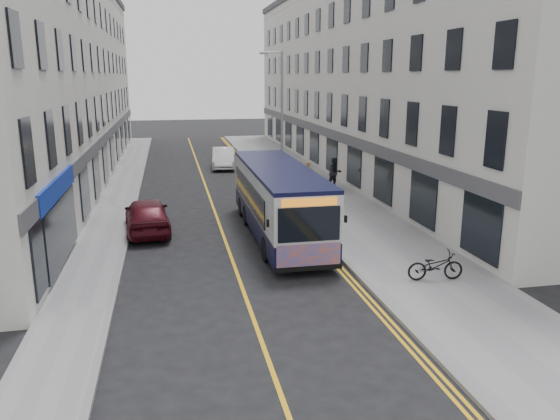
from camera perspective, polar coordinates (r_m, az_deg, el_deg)
name	(u,v)px	position (r m, az deg, el deg)	size (l,w,h in m)	color
ground	(241,286)	(18.02, -4.05, -7.88)	(140.00, 140.00, 0.00)	black
pavement_east	(324,197)	(30.53, 4.64, 1.33)	(4.50, 64.00, 0.12)	gray
pavement_west	(115,207)	(29.51, -16.86, 0.33)	(2.00, 64.00, 0.12)	gray
kerb_east	(285,199)	(29.99, 0.50, 1.16)	(0.18, 64.00, 0.13)	slate
kerb_west	(135,206)	(29.42, -14.92, 0.43)	(0.18, 64.00, 0.13)	slate
road_centre_line	(212,203)	(29.45, -7.13, 0.69)	(0.12, 64.00, 0.01)	#EDA715
road_dbl_yellow_inner	(277,200)	(29.91, -0.34, 1.00)	(0.10, 64.00, 0.01)	#EDA715
road_dbl_yellow_outer	(280,200)	(29.95, 0.03, 1.02)	(0.10, 64.00, 0.01)	#EDA715
terrace_east	(362,78)	(39.99, 8.60, 13.49)	(6.00, 46.00, 13.00)	silver
terrace_west	(55,78)	(38.24, -22.49, 12.61)	(6.00, 46.00, 13.00)	silver
streetlamp	(281,117)	(31.33, 0.05, 9.70)	(1.32, 0.18, 8.00)	gray
city_bus	(278,199)	(22.89, -0.18, 1.19)	(2.42, 10.33, 3.00)	black
bicycle	(435,266)	(18.68, 15.93, -5.62)	(0.65, 1.85, 0.97)	black
pedestrian_near	(308,175)	(32.12, 2.99, 3.63)	(0.61, 0.40, 1.68)	olive
pedestrian_far	(335,173)	(32.56, 5.75, 3.86)	(0.90, 0.70, 1.84)	black
car_white	(223,158)	(40.74, -5.93, 5.43)	(1.56, 4.46, 1.47)	white
car_maroon	(147,215)	(24.37, -13.72, -0.52)	(1.83, 4.56, 1.55)	#460B14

